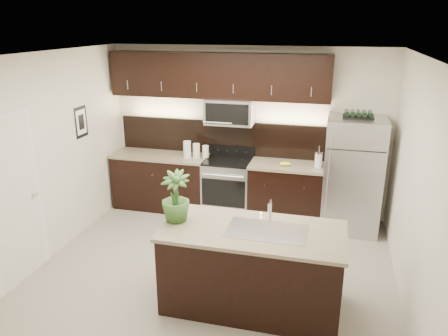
{
  "coord_description": "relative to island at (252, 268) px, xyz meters",
  "views": [
    {
      "loc": [
        1.34,
        -4.81,
        3.05
      ],
      "look_at": [
        -0.03,
        0.55,
        1.19
      ],
      "focal_mm": 35.0,
      "sensor_mm": 36.0,
      "label": 1
    }
  ],
  "objects": [
    {
      "name": "bananas",
      "position": [
        0.02,
        2.26,
        0.5
      ],
      "size": [
        0.21,
        0.18,
        0.06
      ],
      "primitive_type": "ellipsoid",
      "rotation": [
        0.0,
        0.0,
        0.26
      ],
      "color": "yellow",
      "rests_on": "counter_run"
    },
    {
      "name": "wine_rack",
      "position": [
        1.08,
        2.28,
        1.31
      ],
      "size": [
        0.43,
        0.27,
        0.1
      ],
      "color": "black",
      "rests_on": "refrigerator"
    },
    {
      "name": "french_press",
      "position": [
        0.57,
        2.29,
        0.59
      ],
      "size": [
        0.11,
        0.11,
        0.33
      ],
      "rotation": [
        0.0,
        0.0,
        -0.41
      ],
      "color": "silver",
      "rests_on": "counter_run"
    },
    {
      "name": "ground",
      "position": [
        -0.6,
        0.65,
        -0.47
      ],
      "size": [
        4.5,
        4.5,
        0.0
      ],
      "primitive_type": "plane",
      "color": "gray",
      "rests_on": "ground"
    },
    {
      "name": "room_walls",
      "position": [
        -0.71,
        0.62,
        1.22
      ],
      "size": [
        4.52,
        4.02,
        2.71
      ],
      "color": "beige",
      "rests_on": "ground"
    },
    {
      "name": "sink_faucet",
      "position": [
        0.15,
        0.01,
        0.48
      ],
      "size": [
        0.84,
        0.5,
        0.28
      ],
      "color": "silver",
      "rests_on": "island"
    },
    {
      "name": "upper_fixtures",
      "position": [
        -1.03,
        2.49,
        1.67
      ],
      "size": [
        3.49,
        0.4,
        1.66
      ],
      "color": "black",
      "rests_on": "counter_run"
    },
    {
      "name": "island",
      "position": [
        0.0,
        0.0,
        0.0
      ],
      "size": [
        1.96,
        0.96,
        0.94
      ],
      "color": "black",
      "rests_on": "ground"
    },
    {
      "name": "plant",
      "position": [
        -0.87,
        0.01,
        0.75
      ],
      "size": [
        0.35,
        0.35,
        0.57
      ],
      "primitive_type": "imported",
      "rotation": [
        0.0,
        0.0,
        0.09
      ],
      "color": "#2E5321",
      "rests_on": "island"
    },
    {
      "name": "canisters",
      "position": [
        -1.41,
        2.33,
        0.59
      ],
      "size": [
        0.4,
        0.2,
        0.27
      ],
      "rotation": [
        0.0,
        0.0,
        0.31
      ],
      "color": "silver",
      "rests_on": "counter_run"
    },
    {
      "name": "refrigerator",
      "position": [
        1.08,
        2.28,
        0.4
      ],
      "size": [
        0.84,
        0.76,
        1.73
      ],
      "primitive_type": "cube",
      "color": "#B2B2B7",
      "rests_on": "ground"
    },
    {
      "name": "counter_run",
      "position": [
        -1.06,
        2.34,
        -0.0
      ],
      "size": [
        3.51,
        0.65,
        0.94
      ],
      "color": "black",
      "rests_on": "ground"
    }
  ]
}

